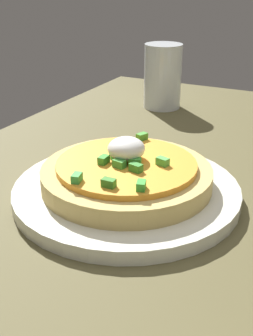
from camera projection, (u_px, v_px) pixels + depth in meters
plate at (127, 191)px, 46.80cm from camera, size 24.27×24.27×1.48cm
pizza at (126, 173)px, 45.92cm from camera, size 18.16×18.16×5.11cm
cup_near at (163, 78)px, 75.36cm from camera, size 6.50×6.50×11.01cm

